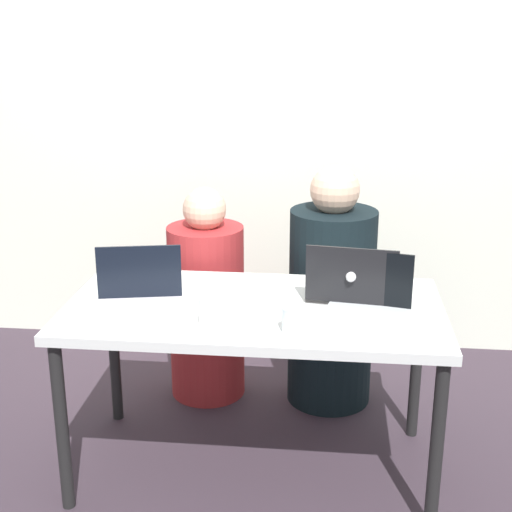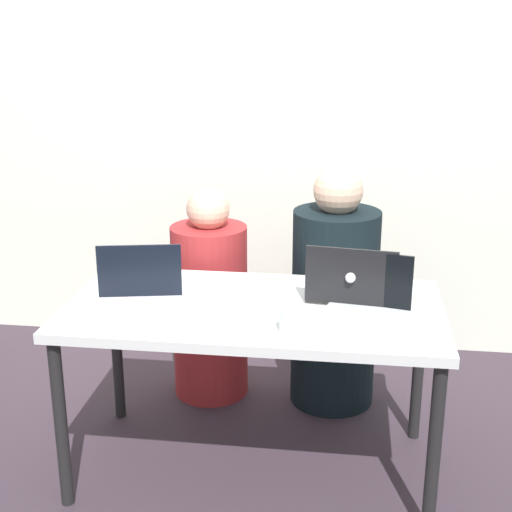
{
  "view_description": "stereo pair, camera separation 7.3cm",
  "coord_description": "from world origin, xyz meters",
  "px_view_note": "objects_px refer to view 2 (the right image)",
  "views": [
    {
      "loc": [
        0.29,
        -2.62,
        1.8
      ],
      "look_at": [
        0.0,
        0.08,
        0.93
      ],
      "focal_mm": 50.0,
      "sensor_mm": 36.0,
      "label": 1
    },
    {
      "loc": [
        0.36,
        -2.61,
        1.8
      ],
      "look_at": [
        0.0,
        0.08,
        0.93
      ],
      "focal_mm": 50.0,
      "sensor_mm": 36.0,
      "label": 2
    }
  ],
  "objects_px": {
    "person_on_right": "(334,301)",
    "water_glass_left": "(205,314)",
    "laptop_front_right": "(366,304)",
    "laptop_back_right": "(353,288)",
    "water_glass_right": "(289,322)",
    "person_on_left": "(210,305)",
    "laptop_front_left": "(139,295)"
  },
  "relations": [
    {
      "from": "laptop_front_left",
      "to": "person_on_right",
      "type": "bearing_deg",
      "value": 32.55
    },
    {
      "from": "laptop_back_right",
      "to": "laptop_front_left",
      "type": "bearing_deg",
      "value": 19.61
    },
    {
      "from": "laptop_back_right",
      "to": "laptop_front_left",
      "type": "xyz_separation_m",
      "value": [
        -0.83,
        -0.18,
        -0.0
      ]
    },
    {
      "from": "water_glass_right",
      "to": "person_on_right",
      "type": "bearing_deg",
      "value": 80.69
    },
    {
      "from": "laptop_front_right",
      "to": "water_glass_left",
      "type": "xyz_separation_m",
      "value": [
        -0.59,
        -0.16,
        -0.0
      ]
    },
    {
      "from": "person_on_right",
      "to": "laptop_front_left",
      "type": "distance_m",
      "value": 1.08
    },
    {
      "from": "laptop_front_left",
      "to": "water_glass_right",
      "type": "relative_size",
      "value": 3.96
    },
    {
      "from": "laptop_front_left",
      "to": "water_glass_left",
      "type": "bearing_deg",
      "value": -37.07
    },
    {
      "from": "person_on_right",
      "to": "water_glass_left",
      "type": "xyz_separation_m",
      "value": [
        -0.46,
        -0.87,
        0.26
      ]
    },
    {
      "from": "person_on_right",
      "to": "water_glass_right",
      "type": "xyz_separation_m",
      "value": [
        -0.15,
        -0.89,
        0.26
      ]
    },
    {
      "from": "person_on_right",
      "to": "laptop_front_left",
      "type": "relative_size",
      "value": 3.17
    },
    {
      "from": "laptop_front_left",
      "to": "water_glass_left",
      "type": "distance_m",
      "value": 0.32
    },
    {
      "from": "laptop_front_right",
      "to": "laptop_back_right",
      "type": "relative_size",
      "value": 0.93
    },
    {
      "from": "water_glass_right",
      "to": "water_glass_left",
      "type": "relative_size",
      "value": 0.89
    },
    {
      "from": "laptop_front_left",
      "to": "water_glass_left",
      "type": "height_order",
      "value": "laptop_front_left"
    },
    {
      "from": "water_glass_left",
      "to": "person_on_right",
      "type": "bearing_deg",
      "value": 62.21
    },
    {
      "from": "person_on_left",
      "to": "laptop_front_right",
      "type": "xyz_separation_m",
      "value": [
        0.75,
        -0.71,
        0.32
      ]
    },
    {
      "from": "laptop_front_right",
      "to": "water_glass_right",
      "type": "xyz_separation_m",
      "value": [
        -0.28,
        -0.19,
        -0.01
      ]
    },
    {
      "from": "water_glass_left",
      "to": "laptop_front_right",
      "type": "bearing_deg",
      "value": 15.28
    },
    {
      "from": "person_on_right",
      "to": "laptop_front_right",
      "type": "bearing_deg",
      "value": 92.12
    },
    {
      "from": "person_on_right",
      "to": "water_glass_left",
      "type": "height_order",
      "value": "person_on_right"
    },
    {
      "from": "person_on_left",
      "to": "laptop_back_right",
      "type": "relative_size",
      "value": 2.77
    },
    {
      "from": "person_on_left",
      "to": "laptop_front_left",
      "type": "relative_size",
      "value": 2.86
    },
    {
      "from": "person_on_left",
      "to": "laptop_front_right",
      "type": "bearing_deg",
      "value": 144.05
    },
    {
      "from": "laptop_front_right",
      "to": "laptop_front_left",
      "type": "distance_m",
      "value": 0.88
    },
    {
      "from": "person_on_left",
      "to": "laptop_front_right",
      "type": "relative_size",
      "value": 2.96
    },
    {
      "from": "laptop_front_right",
      "to": "person_on_right",
      "type": "bearing_deg",
      "value": 113.62
    },
    {
      "from": "laptop_front_right",
      "to": "water_glass_left",
      "type": "bearing_deg",
      "value": -151.68
    },
    {
      "from": "person_on_right",
      "to": "laptop_back_right",
      "type": "xyz_separation_m",
      "value": [
        0.08,
        -0.55,
        0.27
      ]
    },
    {
      "from": "laptop_back_right",
      "to": "water_glass_left",
      "type": "height_order",
      "value": "laptop_back_right"
    },
    {
      "from": "laptop_back_right",
      "to": "water_glass_left",
      "type": "xyz_separation_m",
      "value": [
        -0.54,
        -0.32,
        -0.01
      ]
    },
    {
      "from": "water_glass_left",
      "to": "laptop_back_right",
      "type": "bearing_deg",
      "value": 30.95
    }
  ]
}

